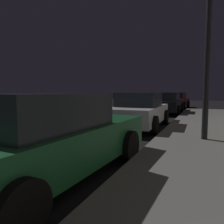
# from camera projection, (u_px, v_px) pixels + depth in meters

# --- Properties ---
(car_green) EXTENTS (2.32, 4.55, 1.43)m
(car_green) POSITION_uv_depth(u_px,v_px,m) (44.00, 137.00, 3.61)
(car_green) COLOR #19592D
(car_green) RESTS_ON ground
(car_white) EXTENTS (2.02, 4.27, 1.43)m
(car_white) POSITION_uv_depth(u_px,v_px,m) (139.00, 111.00, 8.88)
(car_white) COLOR silver
(car_white) RESTS_ON ground
(car_black) EXTENTS (2.16, 4.59, 1.43)m
(car_black) POSITION_uv_depth(u_px,v_px,m) (166.00, 103.00, 14.79)
(car_black) COLOR black
(car_black) RESTS_ON ground
(car_red) EXTENTS (2.26, 4.59, 1.43)m
(car_red) POSITION_uv_depth(u_px,v_px,m) (176.00, 100.00, 19.90)
(car_red) COLOR maroon
(car_red) RESTS_ON ground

